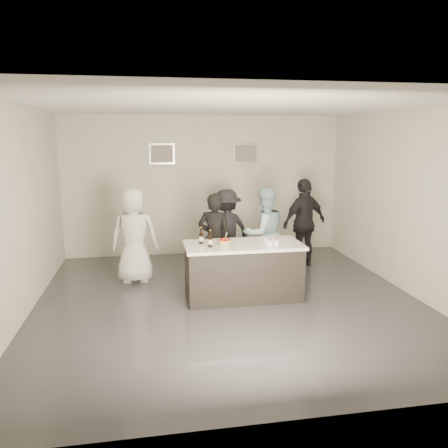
{
  "coord_description": "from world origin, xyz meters",
  "views": [
    {
      "loc": [
        -1.21,
        -6.42,
        2.57
      ],
      "look_at": [
        0.0,
        0.5,
        1.15
      ],
      "focal_mm": 35.0,
      "sensor_mm": 36.0,
      "label": 1
    }
  ],
  "objects_px": {
    "cake": "(225,243)",
    "person_guest_left": "(134,235)",
    "bar_counter": "(243,271)",
    "person_main_blue": "(264,234)",
    "person_main_black": "(215,239)",
    "beer_bottle_a": "(201,236)",
    "person_guest_back": "(227,229)",
    "beer_bottle_b": "(210,239)",
    "person_guest_right": "(304,223)"
  },
  "relations": [
    {
      "from": "person_main_black",
      "to": "person_guest_left",
      "type": "xyz_separation_m",
      "value": [
        -1.37,
        0.42,
        0.03
      ]
    },
    {
      "from": "bar_counter",
      "to": "person_main_blue",
      "type": "height_order",
      "value": "person_main_blue"
    },
    {
      "from": "person_main_blue",
      "to": "person_guest_right",
      "type": "relative_size",
      "value": 0.96
    },
    {
      "from": "person_main_blue",
      "to": "person_guest_back",
      "type": "height_order",
      "value": "person_main_blue"
    },
    {
      "from": "cake",
      "to": "beer_bottle_b",
      "type": "bearing_deg",
      "value": -158.54
    },
    {
      "from": "beer_bottle_a",
      "to": "person_guest_left",
      "type": "xyz_separation_m",
      "value": [
        -1.07,
        1.04,
        -0.19
      ]
    },
    {
      "from": "cake",
      "to": "person_guest_back",
      "type": "distance_m",
      "value": 1.73
    },
    {
      "from": "person_main_blue",
      "to": "bar_counter",
      "type": "bearing_deg",
      "value": 42.44
    },
    {
      "from": "bar_counter",
      "to": "person_guest_right",
      "type": "relative_size",
      "value": 1.06
    },
    {
      "from": "bar_counter",
      "to": "person_guest_back",
      "type": "height_order",
      "value": "person_guest_back"
    },
    {
      "from": "beer_bottle_a",
      "to": "person_guest_right",
      "type": "relative_size",
      "value": 0.15
    },
    {
      "from": "person_guest_back",
      "to": "person_main_blue",
      "type": "bearing_deg",
      "value": 104.52
    },
    {
      "from": "bar_counter",
      "to": "cake",
      "type": "height_order",
      "value": "cake"
    },
    {
      "from": "person_guest_back",
      "to": "beer_bottle_b",
      "type": "bearing_deg",
      "value": 50.55
    },
    {
      "from": "beer_bottle_b",
      "to": "person_main_blue",
      "type": "height_order",
      "value": "person_main_blue"
    },
    {
      "from": "cake",
      "to": "person_guest_left",
      "type": "xyz_separation_m",
      "value": [
        -1.42,
        1.17,
        -0.09
      ]
    },
    {
      "from": "bar_counter",
      "to": "cake",
      "type": "distance_m",
      "value": 0.58
    },
    {
      "from": "cake",
      "to": "person_main_blue",
      "type": "relative_size",
      "value": 0.12
    },
    {
      "from": "person_guest_back",
      "to": "beer_bottle_a",
      "type": "bearing_deg",
      "value": 44.64
    },
    {
      "from": "cake",
      "to": "person_main_black",
      "type": "relative_size",
      "value": 0.12
    },
    {
      "from": "bar_counter",
      "to": "person_main_black",
      "type": "distance_m",
      "value": 0.87
    },
    {
      "from": "cake",
      "to": "person_main_blue",
      "type": "xyz_separation_m",
      "value": [
        0.89,
        0.93,
        -0.1
      ]
    },
    {
      "from": "beer_bottle_a",
      "to": "beer_bottle_b",
      "type": "xyz_separation_m",
      "value": [
        0.11,
        -0.23,
        0.0
      ]
    },
    {
      "from": "cake",
      "to": "person_main_blue",
      "type": "height_order",
      "value": "person_main_blue"
    },
    {
      "from": "person_main_black",
      "to": "person_main_blue",
      "type": "height_order",
      "value": "person_main_blue"
    },
    {
      "from": "cake",
      "to": "person_guest_left",
      "type": "relative_size",
      "value": 0.12
    },
    {
      "from": "person_guest_right",
      "to": "beer_bottle_a",
      "type": "bearing_deg",
      "value": 11.37
    },
    {
      "from": "bar_counter",
      "to": "person_guest_right",
      "type": "height_order",
      "value": "person_guest_right"
    },
    {
      "from": "person_main_blue",
      "to": "person_guest_left",
      "type": "relative_size",
      "value": 1.0
    },
    {
      "from": "beer_bottle_a",
      "to": "person_guest_back",
      "type": "bearing_deg",
      "value": 66.23
    },
    {
      "from": "beer_bottle_a",
      "to": "person_guest_back",
      "type": "xyz_separation_m",
      "value": [
        0.68,
        1.55,
        -0.25
      ]
    },
    {
      "from": "beer_bottle_a",
      "to": "person_guest_back",
      "type": "height_order",
      "value": "person_guest_back"
    },
    {
      "from": "person_guest_right",
      "to": "person_guest_back",
      "type": "bearing_deg",
      "value": -25.34
    },
    {
      "from": "bar_counter",
      "to": "person_guest_left",
      "type": "height_order",
      "value": "person_guest_left"
    },
    {
      "from": "person_main_black",
      "to": "cake",
      "type": "bearing_deg",
      "value": 115.49
    },
    {
      "from": "person_main_black",
      "to": "bar_counter",
      "type": "bearing_deg",
      "value": 138.31
    },
    {
      "from": "person_main_blue",
      "to": "person_guest_right",
      "type": "bearing_deg",
      "value": -161.26
    },
    {
      "from": "person_main_blue",
      "to": "person_guest_right",
      "type": "xyz_separation_m",
      "value": [
        1.0,
        0.66,
        0.04
      ]
    },
    {
      "from": "person_main_black",
      "to": "person_guest_left",
      "type": "bearing_deg",
      "value": 5.43
    },
    {
      "from": "beer_bottle_b",
      "to": "person_main_black",
      "type": "xyz_separation_m",
      "value": [
        0.2,
        0.85,
        -0.22
      ]
    },
    {
      "from": "person_main_black",
      "to": "person_guest_back",
      "type": "relative_size",
      "value": 1.04
    },
    {
      "from": "person_guest_left",
      "to": "cake",
      "type": "bearing_deg",
      "value": 146.01
    },
    {
      "from": "cake",
      "to": "person_guest_right",
      "type": "relative_size",
      "value": 0.11
    },
    {
      "from": "beer_bottle_b",
      "to": "person_guest_right",
      "type": "bearing_deg",
      "value": 38.34
    },
    {
      "from": "beer_bottle_a",
      "to": "cake",
      "type": "bearing_deg",
      "value": -20.45
    },
    {
      "from": "bar_counter",
      "to": "person_main_black",
      "type": "relative_size",
      "value": 1.15
    },
    {
      "from": "cake",
      "to": "person_guest_right",
      "type": "bearing_deg",
      "value": 40.08
    },
    {
      "from": "cake",
      "to": "person_guest_back",
      "type": "bearing_deg",
      "value": 78.81
    },
    {
      "from": "person_main_blue",
      "to": "beer_bottle_a",
      "type": "bearing_deg",
      "value": 18.26
    },
    {
      "from": "cake",
      "to": "person_guest_right",
      "type": "xyz_separation_m",
      "value": [
        1.89,
        1.59,
        -0.06
      ]
    }
  ]
}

